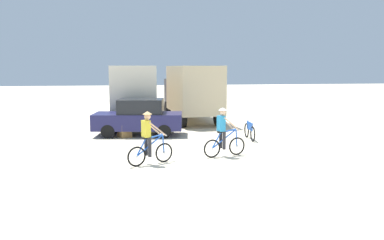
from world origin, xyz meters
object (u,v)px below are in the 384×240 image
object	(u,v)px
supply_crate	(124,131)
bicycle_spare	(250,131)
cyclist_orange_shirt	(149,140)
cyclist_cowboy_hat	(223,134)
box_truck_cream_rv	(132,91)
box_truck_tan_camper	(191,91)
sedan_parked	(139,117)

from	to	relation	value
supply_crate	bicycle_spare	bearing A→B (deg)	-14.52
cyclist_orange_shirt	cyclist_cowboy_hat	bearing A→B (deg)	15.66
box_truck_cream_rv	bicycle_spare	size ratio (longest dim) A/B	3.92
box_truck_tan_camper	bicycle_spare	bearing A→B (deg)	-75.04
cyclist_cowboy_hat	bicycle_spare	size ratio (longest dim) A/B	1.05
box_truck_cream_rv	sedan_parked	bearing A→B (deg)	-86.14
box_truck_cream_rv	cyclist_cowboy_hat	bearing A→B (deg)	-70.96
cyclist_cowboy_hat	box_truck_cream_rv	bearing A→B (deg)	109.04
bicycle_spare	supply_crate	xyz separation A→B (m)	(-5.65, 1.46, -0.09)
box_truck_tan_camper	cyclist_orange_shirt	world-z (taller)	box_truck_tan_camper
cyclist_orange_shirt	cyclist_cowboy_hat	xyz separation A→B (m)	(2.75, 0.77, 0.00)
sedan_parked	bicycle_spare	distance (m)	5.31
box_truck_cream_rv	box_truck_tan_camper	size ratio (longest dim) A/B	0.98
box_truck_tan_camper	cyclist_cowboy_hat	world-z (taller)	box_truck_tan_camper
bicycle_spare	supply_crate	world-z (taller)	bicycle_spare
supply_crate	sedan_parked	bearing A→B (deg)	29.33
box_truck_cream_rv	box_truck_tan_camper	xyz separation A→B (m)	(3.55, 0.03, 0.00)
box_truck_cream_rv	sedan_parked	world-z (taller)	box_truck_cream_rv
cyclist_cowboy_hat	bicycle_spare	distance (m)	3.75
cyclist_orange_shirt	box_truck_cream_rv	bearing A→B (deg)	92.95
sedan_parked	cyclist_cowboy_hat	size ratio (longest dim) A/B	2.42
box_truck_tan_camper	bicycle_spare	xyz separation A→B (m)	(1.70, -6.37, -1.48)
cyclist_cowboy_hat	supply_crate	size ratio (longest dim) A/B	2.94
bicycle_spare	supply_crate	size ratio (longest dim) A/B	2.80
box_truck_cream_rv	bicycle_spare	world-z (taller)	box_truck_cream_rv
box_truck_cream_rv	supply_crate	bearing A→B (deg)	-94.62
box_truck_cream_rv	cyclist_orange_shirt	bearing A→B (deg)	-87.05
box_truck_tan_camper	bicycle_spare	size ratio (longest dim) A/B	3.99
box_truck_tan_camper	bicycle_spare	distance (m)	6.76
cyclist_cowboy_hat	supply_crate	distance (m)	5.92
cyclist_orange_shirt	box_truck_tan_camper	bearing A→B (deg)	73.61
cyclist_cowboy_hat	box_truck_tan_camper	bearing A→B (deg)	88.32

